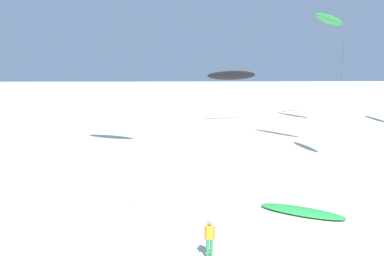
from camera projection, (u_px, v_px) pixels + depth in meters
flying_kite_1 at (330, 20)px, 57.26m from camera, size 6.45×10.48×14.36m
flying_kite_4 at (232, 75)px, 55.36m from camera, size 6.71×6.21×6.95m
grounded_kite_1 at (302, 211)px, 23.68m from camera, size 4.70×3.51×0.30m
person_near_left at (210, 237)px, 18.35m from camera, size 0.51×0.24×1.71m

